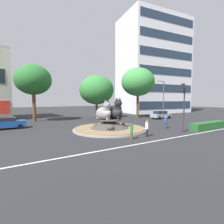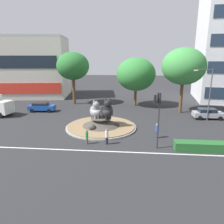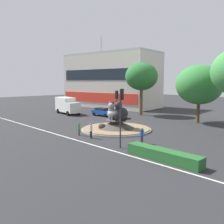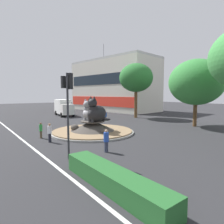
{
  "view_description": "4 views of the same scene",
  "coord_description": "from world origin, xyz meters",
  "px_view_note": "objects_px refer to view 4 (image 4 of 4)",
  "views": [
    {
      "loc": [
        -10.53,
        -17.99,
        3.82
      ],
      "look_at": [
        -0.14,
        -0.84,
        2.36
      ],
      "focal_mm": 26.51,
      "sensor_mm": 36.0,
      "label": 1
    },
    {
      "loc": [
        3.82,
        -26.29,
        9.1
      ],
      "look_at": [
        1.3,
        1.41,
        1.78
      ],
      "focal_mm": 34.06,
      "sensor_mm": 36.0,
      "label": 2
    },
    {
      "loc": [
        22.93,
        -22.58,
        6.42
      ],
      "look_at": [
        0.76,
        -1.49,
        2.61
      ],
      "focal_mm": 39.66,
      "sensor_mm": 36.0,
      "label": 3
    },
    {
      "loc": [
        18.37,
        -11.26,
        4.34
      ],
      "look_at": [
        2.74,
        0.65,
        2.51
      ],
      "focal_mm": 30.94,
      "sensor_mm": 36.0,
      "label": 4
    }
  ],
  "objects_px": {
    "cat_statue_black": "(96,112)",
    "pedestrian_green_shirt": "(41,130)",
    "hatchback_near_shophouse": "(95,114)",
    "delivery_box_truck": "(64,107)",
    "traffic_light_mast": "(68,97)",
    "shophouse_block": "(114,85)",
    "pedestrian_white_shirt": "(50,132)",
    "second_tree_near_tower": "(196,82)",
    "broadleaf_tree_behind_island": "(136,78)",
    "cat_statue_grey": "(90,112)",
    "pedestrian_blue_shirt": "(106,140)"
  },
  "relations": [
    {
      "from": "second_tree_near_tower",
      "to": "pedestrian_white_shirt",
      "type": "xyz_separation_m",
      "value": [
        -3.28,
        -18.61,
        -4.98
      ]
    },
    {
      "from": "pedestrian_blue_shirt",
      "to": "cat_statue_grey",
      "type": "bearing_deg",
      "value": 56.53
    },
    {
      "from": "traffic_light_mast",
      "to": "pedestrian_blue_shirt",
      "type": "height_order",
      "value": "traffic_light_mast"
    },
    {
      "from": "cat_statue_grey",
      "to": "hatchback_near_shophouse",
      "type": "bearing_deg",
      "value": -146.94
    },
    {
      "from": "pedestrian_white_shirt",
      "to": "shophouse_block",
      "type": "bearing_deg",
      "value": -131.67
    },
    {
      "from": "pedestrian_white_shirt",
      "to": "second_tree_near_tower",
      "type": "bearing_deg",
      "value": 175.47
    },
    {
      "from": "second_tree_near_tower",
      "to": "hatchback_near_shophouse",
      "type": "distance_m",
      "value": 17.64
    },
    {
      "from": "shophouse_block",
      "to": "broadleaf_tree_behind_island",
      "type": "bearing_deg",
      "value": -31.95
    },
    {
      "from": "hatchback_near_shophouse",
      "to": "delivery_box_truck",
      "type": "distance_m",
      "value": 7.87
    },
    {
      "from": "pedestrian_green_shirt",
      "to": "hatchback_near_shophouse",
      "type": "height_order",
      "value": "pedestrian_green_shirt"
    },
    {
      "from": "cat_statue_black",
      "to": "shophouse_block",
      "type": "xyz_separation_m",
      "value": [
        -23.8,
        20.9,
        4.27
      ]
    },
    {
      "from": "second_tree_near_tower",
      "to": "pedestrian_green_shirt",
      "type": "bearing_deg",
      "value": -106.04
    },
    {
      "from": "traffic_light_mast",
      "to": "delivery_box_truck",
      "type": "bearing_deg",
      "value": 58.6
    },
    {
      "from": "cat_statue_black",
      "to": "broadleaf_tree_behind_island",
      "type": "distance_m",
      "value": 16.73
    },
    {
      "from": "pedestrian_green_shirt",
      "to": "shophouse_block",
      "type": "bearing_deg",
      "value": -165.62
    },
    {
      "from": "pedestrian_white_shirt",
      "to": "hatchback_near_shophouse",
      "type": "height_order",
      "value": "pedestrian_white_shirt"
    },
    {
      "from": "cat_statue_black",
      "to": "pedestrian_blue_shirt",
      "type": "distance_m",
      "value": 6.89
    },
    {
      "from": "pedestrian_blue_shirt",
      "to": "shophouse_block",
      "type": "bearing_deg",
      "value": 40.21
    },
    {
      "from": "cat_statue_grey",
      "to": "second_tree_near_tower",
      "type": "bearing_deg",
      "value": 136.02
    },
    {
      "from": "broadleaf_tree_behind_island",
      "to": "hatchback_near_shophouse",
      "type": "height_order",
      "value": "broadleaf_tree_behind_island"
    },
    {
      "from": "cat_statue_grey",
      "to": "cat_statue_black",
      "type": "bearing_deg",
      "value": 63.07
    },
    {
      "from": "cat_statue_grey",
      "to": "pedestrian_white_shirt",
      "type": "distance_m",
      "value": 6.0
    },
    {
      "from": "pedestrian_green_shirt",
      "to": "hatchback_near_shophouse",
      "type": "bearing_deg",
      "value": -166.84
    },
    {
      "from": "cat_statue_black",
      "to": "pedestrian_green_shirt",
      "type": "distance_m",
      "value": 5.88
    },
    {
      "from": "traffic_light_mast",
      "to": "broadleaf_tree_behind_island",
      "type": "distance_m",
      "value": 24.14
    },
    {
      "from": "traffic_light_mast",
      "to": "pedestrian_white_shirt",
      "type": "height_order",
      "value": "traffic_light_mast"
    },
    {
      "from": "traffic_light_mast",
      "to": "pedestrian_white_shirt",
      "type": "distance_m",
      "value": 6.08
    },
    {
      "from": "cat_statue_grey",
      "to": "cat_statue_black",
      "type": "xyz_separation_m",
      "value": [
        1.57,
        -0.14,
        0.12
      ]
    },
    {
      "from": "second_tree_near_tower",
      "to": "delivery_box_truck",
      "type": "xyz_separation_m",
      "value": [
        -23.1,
        -8.76,
        -4.19
      ]
    },
    {
      "from": "traffic_light_mast",
      "to": "cat_statue_black",
      "type": "bearing_deg",
      "value": 35.39
    },
    {
      "from": "broadleaf_tree_behind_island",
      "to": "second_tree_near_tower",
      "type": "relative_size",
      "value": 1.11
    },
    {
      "from": "cat_statue_black",
      "to": "traffic_light_mast",
      "type": "height_order",
      "value": "traffic_light_mast"
    },
    {
      "from": "traffic_light_mast",
      "to": "shophouse_block",
      "type": "relative_size",
      "value": 0.23
    },
    {
      "from": "cat_statue_grey",
      "to": "shophouse_block",
      "type": "distance_m",
      "value": 30.73
    },
    {
      "from": "broadleaf_tree_behind_island",
      "to": "pedestrian_white_shirt",
      "type": "xyz_separation_m",
      "value": [
        8.59,
        -19.12,
        -6.36
      ]
    },
    {
      "from": "traffic_light_mast",
      "to": "broadleaf_tree_behind_island",
      "type": "relative_size",
      "value": 0.58
    },
    {
      "from": "cat_statue_black",
      "to": "hatchback_near_shophouse",
      "type": "bearing_deg",
      "value": -134.35
    },
    {
      "from": "traffic_light_mast",
      "to": "cat_statue_grey",
      "type": "bearing_deg",
      "value": 41.68
    },
    {
      "from": "pedestrian_white_shirt",
      "to": "cat_statue_black",
      "type": "bearing_deg",
      "value": -168.81
    },
    {
      "from": "pedestrian_green_shirt",
      "to": "delivery_box_truck",
      "type": "bearing_deg",
      "value": -145.18
    },
    {
      "from": "cat_statue_black",
      "to": "traffic_light_mast",
      "type": "xyz_separation_m",
      "value": [
        5.66,
        -5.8,
        1.77
      ]
    },
    {
      "from": "traffic_light_mast",
      "to": "pedestrian_green_shirt",
      "type": "relative_size",
      "value": 3.63
    },
    {
      "from": "shophouse_block",
      "to": "hatchback_near_shophouse",
      "type": "height_order",
      "value": "shophouse_block"
    },
    {
      "from": "cat_statue_black",
      "to": "hatchback_near_shophouse",
      "type": "relative_size",
      "value": 0.68
    },
    {
      "from": "second_tree_near_tower",
      "to": "hatchback_near_shophouse",
      "type": "xyz_separation_m",
      "value": [
        -15.88,
        -5.75,
        -5.09
      ]
    },
    {
      "from": "second_tree_near_tower",
      "to": "pedestrian_blue_shirt",
      "type": "height_order",
      "value": "second_tree_near_tower"
    },
    {
      "from": "traffic_light_mast",
      "to": "broadleaf_tree_behind_island",
      "type": "height_order",
      "value": "broadleaf_tree_behind_island"
    },
    {
      "from": "traffic_light_mast",
      "to": "pedestrian_white_shirt",
      "type": "relative_size",
      "value": 3.3
    },
    {
      "from": "pedestrian_green_shirt",
      "to": "delivery_box_truck",
      "type": "xyz_separation_m",
      "value": [
        -17.71,
        9.99,
        0.87
      ]
    },
    {
      "from": "cat_statue_grey",
      "to": "pedestrian_white_shirt",
      "type": "xyz_separation_m",
      "value": [
        2.1,
        -5.45,
        -1.35
      ]
    }
  ]
}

